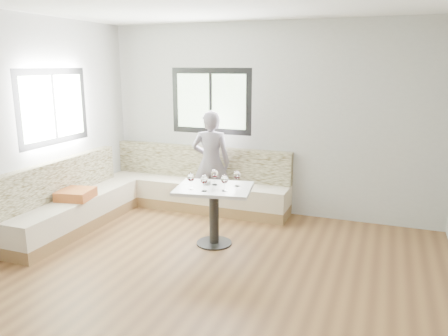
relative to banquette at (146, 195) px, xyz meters
The scene contains 10 objects.
room 2.42m from the banquette, 45.69° to the right, with size 5.01×5.01×2.81m.
banquette is the anchor object (origin of this frame).
table 1.47m from the banquette, 24.21° to the right, with size 1.01×0.85×0.74m.
person 1.07m from the banquette, 31.15° to the left, with size 0.57×0.37×1.55m, color slate.
olive_ramekin 1.36m from the banquette, 22.92° to the right, with size 0.11×0.11×0.04m.
wine_glass_a 1.45m from the banquette, 35.00° to the right, with size 0.09×0.09×0.20m.
wine_glass_b 1.61m from the banquette, 32.04° to the right, with size 0.09×0.09×0.20m.
wine_glass_c 1.76m from the banquette, 25.32° to the right, with size 0.09×0.09×0.20m.
wine_glass_d 1.50m from the banquette, 21.29° to the right, with size 0.09×0.09×0.20m.
wine_glass_e 1.73m from the banquette, 16.44° to the right, with size 0.09×0.09×0.20m.
Camera 1 is at (1.67, -3.71, 2.19)m, focal length 35.00 mm.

